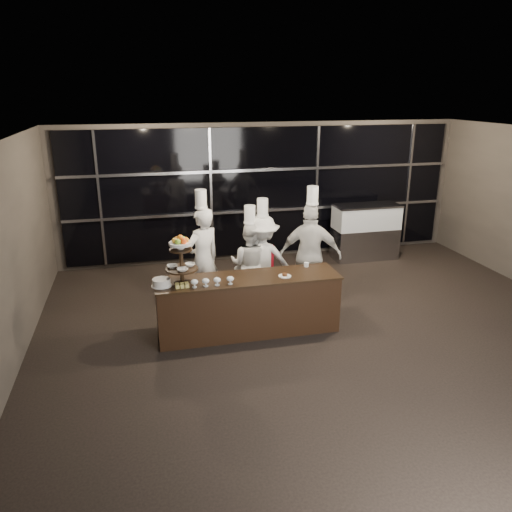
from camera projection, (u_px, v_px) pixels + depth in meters
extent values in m
plane|color=black|center=(353.00, 366.00, 6.93)|extent=(10.00, 10.00, 0.00)
plane|color=black|center=(369.00, 146.00, 5.98)|extent=(10.00, 10.00, 0.00)
plane|color=#473F38|center=(264.00, 192.00, 11.07)|extent=(9.00, 0.00, 9.00)
cube|color=black|center=(265.00, 192.00, 11.01)|extent=(8.60, 0.04, 2.80)
cube|color=#A5A5AA|center=(265.00, 210.00, 11.09)|extent=(8.60, 0.06, 0.06)
cube|color=#A5A5AA|center=(265.00, 170.00, 10.81)|extent=(8.60, 0.06, 0.06)
cube|color=#A5A5AA|center=(100.00, 200.00, 10.20)|extent=(0.05, 0.05, 2.80)
cube|color=#A5A5AA|center=(211.00, 195.00, 10.72)|extent=(0.05, 0.05, 2.80)
cube|color=#A5A5AA|center=(316.00, 190.00, 11.25)|extent=(0.05, 0.05, 2.80)
cube|color=#A5A5AA|center=(408.00, 186.00, 11.77)|extent=(0.05, 0.05, 2.80)
cube|color=black|center=(248.00, 305.00, 7.78)|extent=(2.80, 0.70, 0.90)
cube|color=black|center=(248.00, 278.00, 7.64)|extent=(2.84, 0.74, 0.03)
cylinder|color=black|center=(182.00, 282.00, 7.40)|extent=(0.24, 0.24, 0.03)
cylinder|color=black|center=(181.00, 261.00, 7.30)|extent=(0.06, 0.06, 0.70)
cylinder|color=black|center=(182.00, 269.00, 7.34)|extent=(0.48, 0.48, 0.02)
cylinder|color=black|center=(181.00, 250.00, 7.24)|extent=(0.34, 0.34, 0.02)
cylinder|color=white|center=(181.00, 247.00, 7.23)|extent=(0.10, 0.10, 0.06)
cylinder|color=white|center=(180.00, 244.00, 7.21)|extent=(0.34, 0.34, 0.04)
sphere|color=orange|center=(186.00, 240.00, 7.22)|extent=(0.09, 0.09, 0.09)
sphere|color=#62BB30|center=(183.00, 239.00, 7.27)|extent=(0.09, 0.09, 0.09)
sphere|color=orange|center=(177.00, 239.00, 7.25)|extent=(0.09, 0.09, 0.09)
sphere|color=yellow|center=(175.00, 241.00, 7.18)|extent=(0.09, 0.09, 0.09)
sphere|color=#8EC232|center=(178.00, 242.00, 7.13)|extent=(0.09, 0.09, 0.09)
sphere|color=#FF4F15|center=(184.00, 242.00, 7.14)|extent=(0.09, 0.09, 0.09)
sphere|color=orange|center=(180.00, 238.00, 7.19)|extent=(0.09, 0.09, 0.09)
imported|color=white|center=(172.00, 266.00, 7.35)|extent=(0.16, 0.16, 0.04)
imported|color=white|center=(190.00, 265.00, 7.41)|extent=(0.15, 0.15, 0.05)
imported|color=white|center=(182.00, 270.00, 7.22)|extent=(0.16, 0.16, 0.04)
cylinder|color=silver|center=(195.00, 287.00, 7.24)|extent=(0.07, 0.07, 0.01)
cylinder|color=silver|center=(194.00, 285.00, 7.23)|extent=(0.02, 0.02, 0.05)
ellipsoid|color=silver|center=(194.00, 282.00, 7.21)|extent=(0.11, 0.11, 0.08)
ellipsoid|color=#09A94A|center=(194.00, 282.00, 7.21)|extent=(0.08, 0.08, 0.05)
cylinder|color=silver|center=(206.00, 286.00, 7.27)|extent=(0.07, 0.07, 0.01)
cylinder|color=silver|center=(206.00, 284.00, 7.26)|extent=(0.02, 0.02, 0.05)
ellipsoid|color=silver|center=(206.00, 281.00, 7.25)|extent=(0.11, 0.11, 0.08)
ellipsoid|color=red|center=(206.00, 281.00, 7.25)|extent=(0.08, 0.08, 0.05)
cylinder|color=silver|center=(217.00, 285.00, 7.31)|extent=(0.07, 0.07, 0.01)
cylinder|color=silver|center=(217.00, 283.00, 7.30)|extent=(0.02, 0.02, 0.05)
ellipsoid|color=silver|center=(217.00, 280.00, 7.29)|extent=(0.11, 0.11, 0.08)
ellipsoid|color=beige|center=(217.00, 280.00, 7.29)|extent=(0.08, 0.08, 0.05)
cylinder|color=silver|center=(230.00, 284.00, 7.36)|extent=(0.07, 0.07, 0.01)
cylinder|color=silver|center=(230.00, 282.00, 7.35)|extent=(0.02, 0.02, 0.05)
ellipsoid|color=silver|center=(230.00, 279.00, 7.33)|extent=(0.11, 0.11, 0.08)
ellipsoid|color=#4C2113|center=(230.00, 279.00, 7.33)|extent=(0.08, 0.08, 0.05)
cylinder|color=white|center=(162.00, 286.00, 7.29)|extent=(0.30, 0.30, 0.01)
cylinder|color=white|center=(161.00, 282.00, 7.27)|extent=(0.26, 0.26, 0.10)
cube|color=#D8CA6A|center=(177.00, 287.00, 7.19)|extent=(0.05, 0.06, 0.05)
cube|color=#D8CA6A|center=(182.00, 286.00, 7.21)|extent=(0.05, 0.06, 0.05)
cube|color=#D8CA6A|center=(187.00, 286.00, 7.23)|extent=(0.05, 0.06, 0.05)
cube|color=#D8CA6A|center=(177.00, 285.00, 7.26)|extent=(0.05, 0.06, 0.05)
cube|color=#D8CA6A|center=(182.00, 284.00, 7.27)|extent=(0.05, 0.06, 0.05)
cube|color=#D8CA6A|center=(187.00, 284.00, 7.29)|extent=(0.05, 0.06, 0.05)
cylinder|color=white|center=(285.00, 276.00, 7.66)|extent=(0.20, 0.20, 0.01)
cylinder|color=#4C2814|center=(285.00, 274.00, 7.65)|extent=(0.08, 0.08, 0.04)
cylinder|color=white|center=(306.00, 265.00, 8.08)|extent=(0.08, 0.08, 0.07)
cube|color=#A5A5AA|center=(365.00, 243.00, 11.27)|extent=(1.43, 0.61, 0.70)
cube|color=silver|center=(366.00, 217.00, 11.08)|extent=(1.43, 0.61, 0.50)
cube|color=#FFC67F|center=(366.00, 217.00, 11.08)|extent=(1.33, 0.51, 0.40)
cube|color=#A5A5AA|center=(367.00, 206.00, 11.00)|extent=(1.45, 0.63, 0.04)
imported|color=white|center=(203.00, 260.00, 8.47)|extent=(0.79, 0.70, 1.81)
cylinder|color=white|center=(201.00, 199.00, 8.14)|extent=(0.19, 0.19, 0.30)
cylinder|color=white|center=(201.00, 207.00, 8.18)|extent=(0.21, 0.21, 0.03)
imported|color=silver|center=(250.00, 264.00, 8.72)|extent=(0.91, 0.85, 1.50)
cylinder|color=white|center=(250.00, 214.00, 8.44)|extent=(0.19, 0.19, 0.30)
cylinder|color=white|center=(250.00, 223.00, 8.48)|extent=(0.21, 0.21, 0.03)
imported|color=silver|center=(262.00, 260.00, 8.77)|extent=(1.12, 0.77, 1.60)
cylinder|color=white|center=(263.00, 207.00, 8.47)|extent=(0.19, 0.19, 0.30)
cylinder|color=white|center=(262.00, 215.00, 8.52)|extent=(0.21, 0.21, 0.03)
cube|color=#AD0D1A|center=(264.00, 262.00, 8.66)|extent=(0.34, 0.03, 0.60)
imported|color=silver|center=(310.00, 255.00, 8.66)|extent=(1.16, 0.78, 1.83)
cylinder|color=white|center=(313.00, 195.00, 8.32)|extent=(0.19, 0.19, 0.30)
cylinder|color=white|center=(312.00, 204.00, 8.36)|extent=(0.21, 0.21, 0.03)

